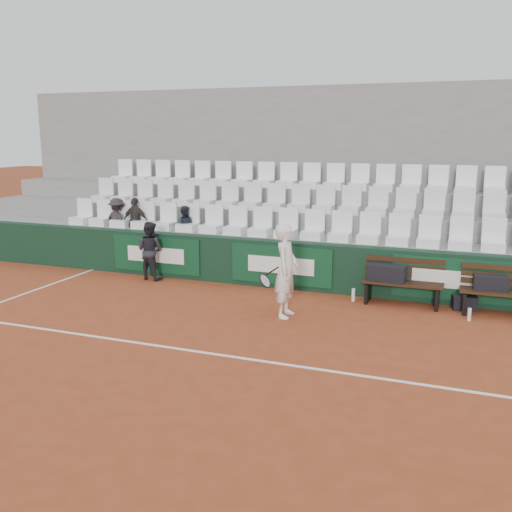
# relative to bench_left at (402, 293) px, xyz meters

# --- Properties ---
(ground) EXTENTS (80.00, 80.00, 0.00)m
(ground) POSITION_rel_bench_left_xyz_m (-2.33, -3.57, -0.23)
(ground) COLOR #933E21
(ground) RESTS_ON ground
(court_baseline) EXTENTS (18.00, 0.06, 0.01)m
(court_baseline) POSITION_rel_bench_left_xyz_m (-2.33, -3.57, -0.22)
(court_baseline) COLOR white
(court_baseline) RESTS_ON ground
(back_barrier) EXTENTS (18.00, 0.34, 1.00)m
(back_barrier) POSITION_rel_bench_left_xyz_m (-2.26, 0.42, 0.28)
(back_barrier) COLOR black
(back_barrier) RESTS_ON ground
(grandstand_tier_front) EXTENTS (18.00, 0.95, 1.00)m
(grandstand_tier_front) POSITION_rel_bench_left_xyz_m (-2.33, 1.05, 0.28)
(grandstand_tier_front) COLOR gray
(grandstand_tier_front) RESTS_ON ground
(grandstand_tier_mid) EXTENTS (18.00, 0.95, 1.45)m
(grandstand_tier_mid) POSITION_rel_bench_left_xyz_m (-2.33, 2.00, 0.50)
(grandstand_tier_mid) COLOR gray
(grandstand_tier_mid) RESTS_ON ground
(grandstand_tier_back) EXTENTS (18.00, 0.95, 1.90)m
(grandstand_tier_back) POSITION_rel_bench_left_xyz_m (-2.33, 2.95, 0.72)
(grandstand_tier_back) COLOR gray
(grandstand_tier_back) RESTS_ON ground
(grandstand_rear_wall) EXTENTS (18.00, 0.30, 4.40)m
(grandstand_rear_wall) POSITION_rel_bench_left_xyz_m (-2.33, 3.58, 1.98)
(grandstand_rear_wall) COLOR gray
(grandstand_rear_wall) RESTS_ON ground
(seat_row_front) EXTENTS (11.90, 0.44, 0.63)m
(seat_row_front) POSITION_rel_bench_left_xyz_m (-2.33, 0.88, 1.09)
(seat_row_front) COLOR white
(seat_row_front) RESTS_ON grandstand_tier_front
(seat_row_mid) EXTENTS (11.90, 0.44, 0.63)m
(seat_row_mid) POSITION_rel_bench_left_xyz_m (-2.33, 1.83, 1.54)
(seat_row_mid) COLOR silver
(seat_row_mid) RESTS_ON grandstand_tier_mid
(seat_row_back) EXTENTS (11.90, 0.44, 0.63)m
(seat_row_back) POSITION_rel_bench_left_xyz_m (-2.33, 2.78, 1.99)
(seat_row_back) COLOR white
(seat_row_back) RESTS_ON grandstand_tier_back
(bench_left) EXTENTS (1.50, 0.56, 0.45)m
(bench_left) POSITION_rel_bench_left_xyz_m (0.00, 0.00, 0.00)
(bench_left) COLOR #331C0F
(bench_left) RESTS_ON ground
(bench_right) EXTENTS (1.50, 0.56, 0.45)m
(bench_right) POSITION_rel_bench_left_xyz_m (1.78, -0.06, 0.00)
(bench_right) COLOR #361F10
(bench_right) RESTS_ON ground
(sports_bag_left) EXTENTS (0.75, 0.39, 0.31)m
(sports_bag_left) POSITION_rel_bench_left_xyz_m (-0.30, 0.01, 0.38)
(sports_bag_left) COLOR black
(sports_bag_left) RESTS_ON bench_left
(sports_bag_right) EXTENTS (0.60, 0.33, 0.27)m
(sports_bag_right) POSITION_rel_bench_left_xyz_m (1.54, -0.01, 0.36)
(sports_bag_right) COLOR black
(sports_bag_right) RESTS_ON bench_right
(sports_bag_ground) EXTENTS (0.48, 0.35, 0.26)m
(sports_bag_ground) POSITION_rel_bench_left_xyz_m (1.13, 0.10, -0.09)
(sports_bag_ground) COLOR black
(sports_bag_ground) RESTS_ON ground
(water_bottle_near) EXTENTS (0.07, 0.07, 0.25)m
(water_bottle_near) POSITION_rel_bench_left_xyz_m (-0.92, -0.09, -0.10)
(water_bottle_near) COLOR silver
(water_bottle_near) RESTS_ON ground
(water_bottle_far) EXTENTS (0.06, 0.06, 0.23)m
(water_bottle_far) POSITION_rel_bench_left_xyz_m (1.22, -0.56, -0.11)
(water_bottle_far) COLOR silver
(water_bottle_far) RESTS_ON ground
(tennis_player) EXTENTS (0.71, 0.63, 1.69)m
(tennis_player) POSITION_rel_bench_left_xyz_m (-1.87, -1.45, 0.62)
(tennis_player) COLOR white
(tennis_player) RESTS_ON ground
(ball_kid) EXTENTS (0.69, 0.57, 1.31)m
(ball_kid) POSITION_rel_bench_left_xyz_m (-5.55, 0.03, 0.43)
(ball_kid) COLOR black
(ball_kid) RESTS_ON ground
(spectator_a) EXTENTS (0.81, 0.57, 1.14)m
(spectator_a) POSITION_rel_bench_left_xyz_m (-6.99, 0.93, 1.34)
(spectator_a) COLOR #282025
(spectator_a) RESTS_ON grandstand_tier_front
(spectator_b) EXTENTS (0.69, 0.29, 1.17)m
(spectator_b) POSITION_rel_bench_left_xyz_m (-6.47, 0.93, 1.36)
(spectator_b) COLOR #2F2B26
(spectator_b) RESTS_ON grandstand_tier_front
(spectator_c) EXTENTS (0.59, 0.52, 1.03)m
(spectator_c) POSITION_rel_bench_left_xyz_m (-5.15, 0.93, 1.29)
(spectator_c) COLOR #1D232C
(spectator_c) RESTS_ON grandstand_tier_front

